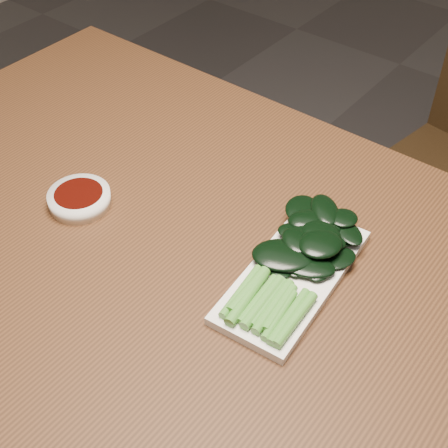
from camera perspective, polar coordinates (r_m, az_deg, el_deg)
table at (r=0.96m, az=-0.50°, el=-6.28°), size 1.40×0.80×0.75m
sauce_bowl at (r=1.01m, az=-13.08°, el=2.30°), size 0.10×0.10×0.02m
serving_plate at (r=0.89m, az=6.30°, el=-4.72°), size 0.14×0.28×0.01m
gai_lan at (r=0.89m, az=7.13°, el=-2.47°), size 0.16×0.29×0.03m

